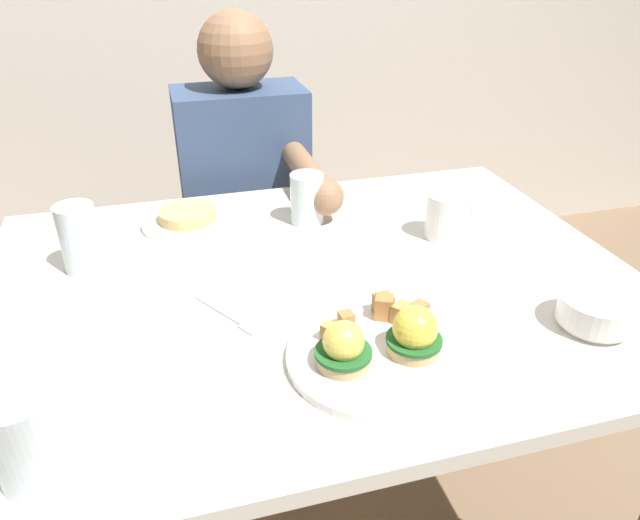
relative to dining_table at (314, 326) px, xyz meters
The scene contains 10 objects.
dining_table is the anchor object (origin of this frame).
eggs_benedict_plate 0.28m from the dining_table, 82.42° to the right, with size 0.27×0.27×0.09m.
fruit_bowl 0.50m from the dining_table, 33.35° to the right, with size 0.12×0.12×0.05m.
coffee_mug 0.36m from the dining_table, 17.31° to the left, with size 0.11×0.08×0.09m.
fork 0.21m from the dining_table, 154.21° to the right, with size 0.10×0.14×0.00m.
water_glass_near 0.29m from the dining_table, 78.44° to the left, with size 0.07×0.07×0.11m.
water_glass_far 0.58m from the dining_table, 141.49° to the right, with size 0.08×0.08×0.12m.
water_glass_extra 0.47m from the dining_table, 159.46° to the left, with size 0.07×0.07×0.13m.
side_plate 0.38m from the dining_table, 124.32° to the left, with size 0.20×0.20×0.04m.
diner_person 0.60m from the dining_table, 92.66° to the left, with size 0.34×0.54×1.14m.
Camera 1 is at (-0.24, -0.90, 1.30)m, focal length 32.96 mm.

